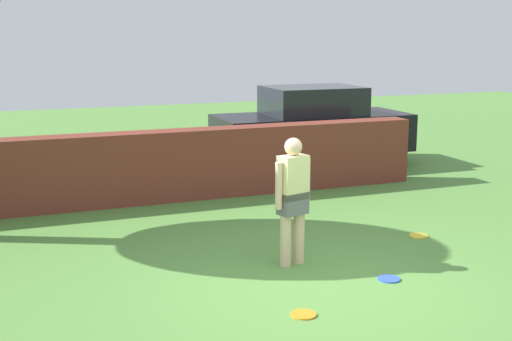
{
  "coord_description": "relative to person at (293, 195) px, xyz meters",
  "views": [
    {
      "loc": [
        -3.46,
        -6.91,
        2.91
      ],
      "look_at": [
        0.03,
        1.87,
        1.0
      ],
      "focal_mm": 48.87,
      "sensor_mm": 36.0,
      "label": 1
    }
  ],
  "objects": [
    {
      "name": "frisbee_yellow",
      "position": [
        2.2,
        0.43,
        -0.89
      ],
      "size": [
        0.27,
        0.27,
        0.02
      ],
      "primitive_type": "cylinder",
      "color": "yellow",
      "rests_on": "ground"
    },
    {
      "name": "car",
      "position": [
        3.15,
        5.82,
        -0.04
      ],
      "size": [
        4.24,
        2.0,
        1.72
      ],
      "rotation": [
        0.0,
        0.0,
        3.12
      ],
      "color": "black",
      "rests_on": "ground"
    },
    {
      "name": "frisbee_blue",
      "position": [
        0.84,
        -0.93,
        -0.89
      ],
      "size": [
        0.27,
        0.27,
        0.02
      ],
      "primitive_type": "cylinder",
      "color": "blue",
      "rests_on": "ground"
    },
    {
      "name": "person",
      "position": [
        0.0,
        0.0,
        0.0
      ],
      "size": [
        0.52,
        0.31,
        1.62
      ],
      "rotation": [
        0.0,
        0.0,
        -2.87
      ],
      "color": "beige",
      "rests_on": "ground"
    },
    {
      "name": "frisbee_orange",
      "position": [
        -0.56,
        -1.5,
        -0.89
      ],
      "size": [
        0.27,
        0.27,
        0.02
      ],
      "primitive_type": "cylinder",
      "color": "orange",
      "rests_on": "ground"
    },
    {
      "name": "brick_wall",
      "position": [
        -1.57,
        3.89,
        -0.29
      ],
      "size": [
        11.4,
        0.5,
        1.22
      ],
      "primitive_type": "cube",
      "color": "brown",
      "rests_on": "ground"
    },
    {
      "name": "ground_plane",
      "position": [
        -0.07,
        -0.72,
        -0.9
      ],
      "size": [
        40.0,
        40.0,
        0.0
      ],
      "primitive_type": "plane",
      "color": "#568C3D"
    }
  ]
}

